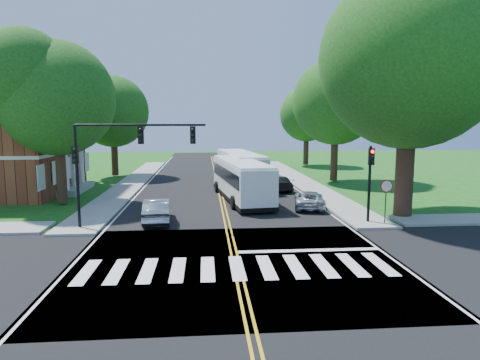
{
  "coord_description": "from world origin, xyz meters",
  "views": [
    {
      "loc": [
        -1.28,
        -17.22,
        5.9
      ],
      "look_at": [
        0.86,
        8.5,
        2.4
      ],
      "focal_mm": 32.0,
      "sensor_mm": 36.0,
      "label": 1
    }
  ],
  "objects": [
    {
      "name": "edge_line_e",
      "position": [
        6.8,
        22.0,
        0.01
      ],
      "size": [
        0.12,
        70.0,
        0.01
      ],
      "primitive_type": "cube",
      "color": "silver",
      "rests_on": "road"
    },
    {
      "name": "sidewalk_nw",
      "position": [
        -8.3,
        25.0,
        0.07
      ],
      "size": [
        2.6,
        40.0,
        0.15
      ],
      "primitive_type": "cube",
      "color": "gray",
      "rests_on": "ground"
    },
    {
      "name": "ground",
      "position": [
        0.0,
        0.0,
        0.0
      ],
      "size": [
        140.0,
        140.0,
        0.0
      ],
      "primitive_type": "plane",
      "color": "#1A4A12",
      "rests_on": "ground"
    },
    {
      "name": "cross_road",
      "position": [
        0.0,
        0.0,
        0.01
      ],
      "size": [
        60.0,
        12.0,
        0.01
      ],
      "primitive_type": "cube",
      "color": "black",
      "rests_on": "ground"
    },
    {
      "name": "center_line",
      "position": [
        0.0,
        22.0,
        0.01
      ],
      "size": [
        0.36,
        70.0,
        0.01
      ],
      "primitive_type": "cube",
      "color": "gold",
      "rests_on": "road"
    },
    {
      "name": "crosswalk",
      "position": [
        0.0,
        -0.5,
        0.02
      ],
      "size": [
        12.6,
        3.0,
        0.01
      ],
      "primitive_type": "cube",
      "color": "silver",
      "rests_on": "road"
    },
    {
      "name": "stop_sign",
      "position": [
        9.0,
        5.98,
        2.03
      ],
      "size": [
        0.76,
        0.08,
        2.53
      ],
      "color": "black",
      "rests_on": "ground"
    },
    {
      "name": "dark_sedan",
      "position": [
        5.17,
        19.16,
        0.64
      ],
      "size": [
        2.07,
        4.43,
        1.25
      ],
      "primitive_type": "imported",
      "rotation": [
        0.0,
        0.0,
        3.21
      ],
      "color": "black",
      "rests_on": "road"
    },
    {
      "name": "sidewalk_ne",
      "position": [
        8.3,
        25.0,
        0.07
      ],
      "size": [
        2.6,
        40.0,
        0.15
      ],
      "primitive_type": "cube",
      "color": "gray",
      "rests_on": "ground"
    },
    {
      "name": "tree_ne_big",
      "position": [
        11.0,
        8.0,
        9.62
      ],
      "size": [
        10.8,
        10.8,
        14.91
      ],
      "color": "#2F2113",
      "rests_on": "ground"
    },
    {
      "name": "tree_east_mid",
      "position": [
        11.5,
        24.0,
        7.86
      ],
      "size": [
        8.4,
        8.4,
        11.93
      ],
      "color": "#2F2113",
      "rests_on": "ground"
    },
    {
      "name": "suv",
      "position": [
        5.89,
        11.28,
        0.61
      ],
      "size": [
        2.78,
        4.58,
        1.19
      ],
      "primitive_type": "imported",
      "rotation": [
        0.0,
        0.0,
        2.94
      ],
      "color": "silver",
      "rests_on": "road"
    },
    {
      "name": "bus_follow",
      "position": [
        2.03,
        22.28,
        1.64
      ],
      "size": [
        3.95,
        12.14,
        3.09
      ],
      "rotation": [
        0.0,
        0.0,
        3.26
      ],
      "color": "white",
      "rests_on": "road"
    },
    {
      "name": "edge_line_w",
      "position": [
        -6.8,
        22.0,
        0.01
      ],
      "size": [
        0.12,
        70.0,
        0.01
      ],
      "primitive_type": "cube",
      "color": "silver",
      "rests_on": "road"
    },
    {
      "name": "bus_lead",
      "position": [
        1.47,
        14.98,
        1.6
      ],
      "size": [
        3.95,
        11.85,
        3.01
      ],
      "rotation": [
        0.0,
        0.0,
        3.27
      ],
      "color": "white",
      "rests_on": "road"
    },
    {
      "name": "hatchback",
      "position": [
        -4.12,
        7.84,
        0.72
      ],
      "size": [
        1.81,
        4.41,
        1.42
      ],
      "primitive_type": "imported",
      "rotation": [
        0.0,
        0.0,
        3.21
      ],
      "color": "#ACAEB3",
      "rests_on": "road"
    },
    {
      "name": "signal_ne",
      "position": [
        8.2,
        6.44,
        2.96
      ],
      "size": [
        0.3,
        0.46,
        4.4
      ],
      "color": "black",
      "rests_on": "ground"
    },
    {
      "name": "stop_bar",
      "position": [
        3.5,
        1.6,
        0.02
      ],
      "size": [
        6.6,
        0.4,
        0.01
      ],
      "primitive_type": "cube",
      "color": "silver",
      "rests_on": "road"
    },
    {
      "name": "tree_west_far",
      "position": [
        -11.0,
        30.0,
        7.0
      ],
      "size": [
        7.6,
        7.6,
        10.67
      ],
      "color": "#2F2113",
      "rests_on": "ground"
    },
    {
      "name": "tree_east_far",
      "position": [
        12.5,
        40.0,
        6.86
      ],
      "size": [
        7.2,
        7.2,
        10.34
      ],
      "color": "#2F2113",
      "rests_on": "ground"
    },
    {
      "name": "tree_west_near",
      "position": [
        -11.5,
        14.0,
        7.53
      ],
      "size": [
        8.0,
        8.0,
        11.4
      ],
      "color": "#2F2113",
      "rests_on": "ground"
    },
    {
      "name": "road",
      "position": [
        0.0,
        18.0,
        0.01
      ],
      "size": [
        14.0,
        96.0,
        0.01
      ],
      "primitive_type": "cube",
      "color": "black",
      "rests_on": "ground"
    },
    {
      "name": "signal_nw",
      "position": [
        -5.86,
        6.43,
        4.38
      ],
      "size": [
        7.15,
        0.46,
        5.66
      ],
      "color": "black",
      "rests_on": "ground"
    }
  ]
}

